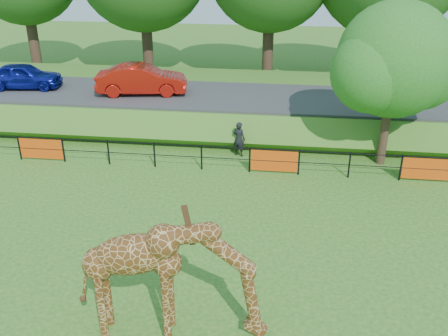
# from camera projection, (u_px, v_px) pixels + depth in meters

# --- Properties ---
(ground) EXTENTS (90.00, 90.00, 0.00)m
(ground) POSITION_uv_depth(u_px,v_px,m) (153.00, 292.00, 13.69)
(ground) COLOR #276419
(ground) RESTS_ON ground
(giraffe) EXTENTS (4.53, 1.16, 3.20)m
(giraffe) POSITION_uv_depth(u_px,v_px,m) (173.00, 280.00, 11.64)
(giraffe) COLOR #583012
(giraffe) RESTS_ON ground
(perimeter_fence) EXTENTS (28.07, 0.10, 1.10)m
(perimeter_fence) POSITION_uv_depth(u_px,v_px,m) (202.00, 157.00, 20.64)
(perimeter_fence) COLOR black
(perimeter_fence) RESTS_ON ground
(embankment) EXTENTS (40.00, 9.00, 1.30)m
(embankment) POSITION_uv_depth(u_px,v_px,m) (224.00, 101.00, 27.33)
(embankment) COLOR #276419
(embankment) RESTS_ON ground
(road) EXTENTS (40.00, 5.00, 0.12)m
(road) POSITION_uv_depth(u_px,v_px,m) (221.00, 96.00, 25.69)
(road) COLOR #323335
(road) RESTS_ON embankment
(car_blue) EXTENTS (4.11, 2.05, 1.35)m
(car_blue) POSITION_uv_depth(u_px,v_px,m) (23.00, 76.00, 26.54)
(car_blue) COLOR #121B98
(car_blue) RESTS_ON road
(car_red) EXTENTS (4.78, 2.33, 1.51)m
(car_red) POSITION_uv_depth(u_px,v_px,m) (142.00, 79.00, 25.56)
(car_red) COLOR red
(car_red) RESTS_ON road
(visitor) EXTENTS (0.67, 0.57, 1.57)m
(visitor) POSITION_uv_depth(u_px,v_px,m) (239.00, 139.00, 21.85)
(visitor) COLOR black
(visitor) RESTS_ON ground
(tree_east) EXTENTS (5.40, 4.71, 6.76)m
(tree_east) POSITION_uv_depth(u_px,v_px,m) (397.00, 64.00, 19.64)
(tree_east) COLOR #2F2015
(tree_east) RESTS_ON ground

